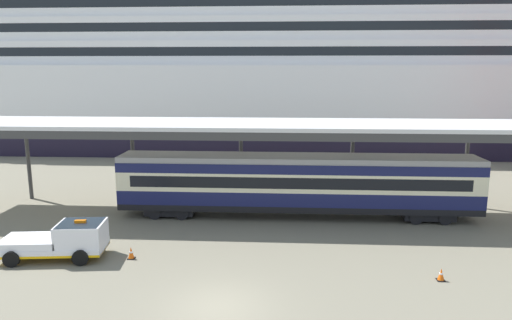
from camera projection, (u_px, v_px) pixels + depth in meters
ground_plane at (218, 307)px, 18.78m from camera, size 400.00×400.00×0.00m
cruise_ship at (342, 62)px, 62.42m from camera, size 121.67×30.23×32.75m
platform_canopy at (298, 127)px, 29.69m from camera, size 47.82×6.33×6.20m
train_carriage at (297, 183)px, 29.97m from camera, size 23.16×2.81×4.11m
service_truck at (63, 240)px, 23.51m from camera, size 5.39×2.70×2.02m
traffic_cone_near at (441, 275)px, 21.08m from camera, size 0.36×0.36×0.59m
traffic_cone_mid at (131, 253)px, 23.54m from camera, size 0.36×0.36×0.63m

